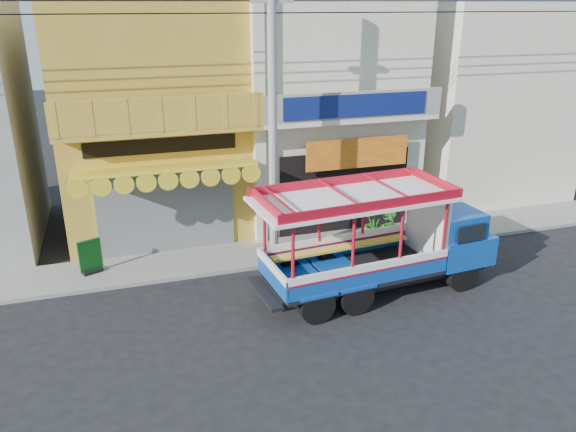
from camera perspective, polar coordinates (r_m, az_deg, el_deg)
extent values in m
plane|color=black|center=(15.01, 5.87, -9.49)|extent=(90.00, 90.00, 0.00)
cube|color=slate|center=(18.30, 0.98, -3.31)|extent=(30.00, 2.00, 0.12)
cube|color=#B68728|center=(20.19, -13.69, 10.15)|extent=(6.00, 6.00, 8.00)
cube|color=#595B5E|center=(17.95, -12.21, 0.32)|extent=(4.20, 0.10, 2.60)
cube|color=gold|center=(16.75, -12.37, 4.77)|extent=(5.20, 1.50, 0.31)
cube|color=#B68728|center=(16.90, -12.78, 8.38)|extent=(6.00, 0.70, 0.18)
cube|color=#B68728|center=(16.50, -12.83, 10.04)|extent=(6.00, 0.12, 0.95)
cube|color=black|center=(17.32, -12.75, 6.98)|extent=(4.50, 0.04, 0.45)
cube|color=beige|center=(21.43, 2.79, 11.30)|extent=(6.00, 6.00, 8.00)
cube|color=black|center=(19.30, 5.74, 2.48)|extent=(4.60, 0.12, 2.80)
cube|color=orange|center=(18.78, 7.07, 6.36)|extent=(3.60, 0.05, 1.00)
cube|color=beige|center=(18.36, 6.43, 9.74)|extent=(6.00, 0.70, 0.18)
cube|color=gray|center=(18.00, 6.88, 11.11)|extent=(6.00, 0.12, 0.85)
cube|color=navy|center=(17.94, 6.97, 11.08)|extent=(4.80, 0.06, 0.70)
cube|color=beige|center=(17.59, -2.95, 9.18)|extent=(0.35, 0.30, 8.00)
cube|color=beige|center=(24.74, 18.49, 11.10)|extent=(6.00, 6.00, 7.60)
cylinder|color=gray|center=(16.02, -1.56, 9.86)|extent=(0.26, 0.26, 9.00)
cube|color=gray|center=(15.73, -1.68, 21.02)|extent=(1.20, 0.12, 0.12)
cylinder|color=black|center=(16.03, 1.99, 19.94)|extent=(28.00, 0.04, 0.04)
cylinder|color=black|center=(16.03, 2.01, 21.01)|extent=(28.00, 0.04, 0.04)
cylinder|color=black|center=(16.42, 17.26, -5.74)|extent=(0.95, 0.34, 0.93)
cylinder|color=black|center=(17.66, 13.70, -3.45)|extent=(0.95, 0.34, 0.93)
cylinder|color=black|center=(14.67, 6.95, -8.22)|extent=(0.95, 0.34, 0.93)
cylinder|color=black|center=(16.04, 3.89, -5.42)|extent=(0.95, 0.34, 0.93)
cylinder|color=black|center=(14.21, 2.97, -9.11)|extent=(0.95, 0.34, 0.93)
cylinder|color=black|center=(15.63, 0.20, -6.13)|extent=(0.95, 0.34, 0.93)
cube|color=black|center=(15.81, 8.97, -5.70)|extent=(6.35, 2.07, 0.26)
cube|color=blue|center=(16.89, 16.11, -2.59)|extent=(1.84, 2.18, 0.84)
cube|color=blue|center=(16.54, 15.98, -0.31)|extent=(1.46, 1.98, 0.70)
cube|color=black|center=(16.95, 17.70, -0.15)|extent=(0.20, 1.63, 0.51)
cube|color=black|center=(15.37, 6.54, -5.60)|extent=(4.76, 2.43, 0.11)
cube|color=blue|center=(14.47, 8.47, -6.03)|extent=(4.58, 0.47, 0.56)
cube|color=white|center=(14.36, 8.52, -5.14)|extent=(4.59, 0.48, 0.20)
cube|color=blue|center=(16.01, 4.91, -3.12)|extent=(4.58, 0.47, 0.56)
cube|color=white|center=(15.91, 4.93, -2.30)|extent=(4.59, 0.48, 0.20)
cylinder|color=#B30E1F|center=(13.14, 0.51, -3.73)|extent=(0.09, 0.09, 1.49)
cylinder|color=#B30E1F|center=(14.80, -2.40, -0.84)|extent=(0.09, 0.09, 1.49)
cube|color=white|center=(16.13, 13.94, -0.74)|extent=(0.24, 1.88, 2.09)
cube|color=white|center=(14.52, 6.56, 1.73)|extent=(5.33, 2.71, 0.09)
cube|color=#B30E1F|center=(14.47, 6.58, 2.36)|extent=(5.14, 2.60, 0.24)
cube|color=black|center=(17.55, -19.28, -5.27)|extent=(0.64, 0.50, 0.10)
cube|color=#0D4E14|center=(17.34, -19.48, -3.74)|extent=(0.65, 0.33, 0.93)
imported|color=#1D5718|center=(19.02, 10.29, -0.65)|extent=(0.75, 0.79, 1.14)
imported|color=#1D5718|center=(18.90, 8.69, -0.73)|extent=(0.87, 0.87, 1.11)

